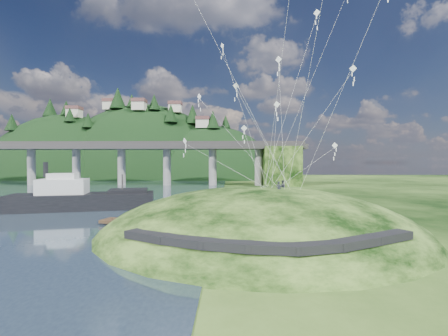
{
  "coord_description": "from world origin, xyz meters",
  "views": [
    {
      "loc": [
        4.68,
        -30.88,
        7.64
      ],
      "look_at": [
        4.0,
        6.0,
        7.0
      ],
      "focal_mm": 24.0,
      "sensor_mm": 36.0,
      "label": 1
    }
  ],
  "objects": [
    {
      "name": "bridge",
      "position": [
        -26.46,
        70.07,
        9.7
      ],
      "size": [
        160.0,
        11.0,
        15.0
      ],
      "color": "#2D2B2B",
      "rests_on": "ground"
    },
    {
      "name": "work_barge",
      "position": [
        -19.57,
        17.35,
        1.95
      ],
      "size": [
        23.0,
        11.13,
        7.77
      ],
      "color": "black",
      "rests_on": "ground"
    },
    {
      "name": "kite_flyers",
      "position": [
        10.32,
        1.77,
        5.7
      ],
      "size": [
        1.56,
        2.92,
        1.57
      ],
      "color": "#22252E",
      "rests_on": "ground"
    },
    {
      "name": "footpath",
      "position": [
        7.46,
        -9.74,
        2.08
      ],
      "size": [
        22.29,
        5.84,
        0.83
      ],
      "color": "black",
      "rests_on": "ground"
    },
    {
      "name": "grass_hill",
      "position": [
        8.0,
        2.0,
        -1.5
      ],
      "size": [
        36.0,
        32.0,
        13.0
      ],
      "color": "black",
      "rests_on": "ground"
    },
    {
      "name": "kite_swarm",
      "position": [
        8.98,
        2.65,
        19.32
      ],
      "size": [
        19.49,
        14.48,
        19.29
      ],
      "color": "white",
      "rests_on": "ground"
    },
    {
      "name": "ground",
      "position": [
        0.0,
        0.0,
        0.0
      ],
      "size": [
        320.0,
        320.0,
        0.0
      ],
      "primitive_type": "plane",
      "color": "black",
      "rests_on": "ground"
    },
    {
      "name": "wooden_dock",
      "position": [
        -3.96,
        4.23,
        0.46
      ],
      "size": [
        14.61,
        6.03,
        1.04
      ],
      "color": "#382517",
      "rests_on": "ground"
    },
    {
      "name": "far_ridge",
      "position": [
        -43.58,
        122.17,
        -7.44
      ],
      "size": [
        153.0,
        70.0,
        94.5
      ],
      "color": "black",
      "rests_on": "ground"
    }
  ]
}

